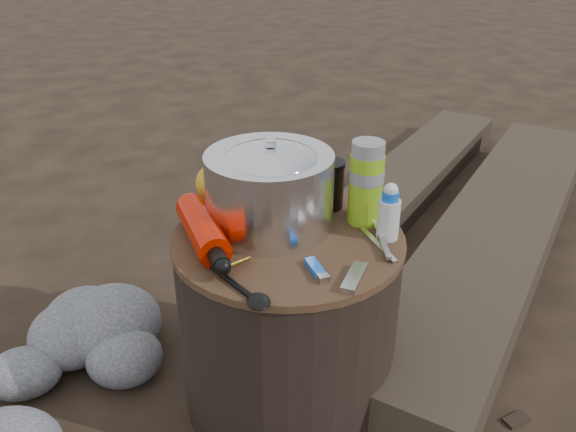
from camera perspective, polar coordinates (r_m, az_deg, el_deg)
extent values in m
plane|color=black|center=(1.47, 0.00, -16.77)|extent=(60.00, 60.00, 0.00)
cylinder|color=black|center=(1.33, 0.00, -10.10)|extent=(0.47, 0.47, 0.43)
cube|color=#32291F|center=(2.03, 19.43, -1.80)|extent=(1.48, 1.61, 0.16)
cube|color=#32291F|center=(2.49, 12.25, 4.22)|extent=(1.10, 1.16, 0.11)
cylinder|color=silver|center=(1.21, -1.79, 2.43)|extent=(0.26, 0.26, 0.16)
cylinder|color=silver|center=(1.19, -1.63, 2.70)|extent=(0.18, 0.18, 0.18)
cylinder|color=#7DAE17|center=(1.23, 7.51, 3.15)|extent=(0.07, 0.07, 0.18)
cylinder|color=black|center=(1.30, 3.85, 3.04)|extent=(0.07, 0.07, 0.10)
ellipsoid|color=orange|center=(1.32, -5.61, 3.31)|extent=(0.15, 0.12, 0.10)
cube|color=#0E114B|center=(1.31, -2.21, 3.97)|extent=(0.11, 0.06, 0.13)
cube|color=blue|center=(1.09, 2.63, -4.97)|extent=(0.03, 0.08, 0.01)
cube|color=silver|center=(1.07, 6.38, -5.93)|extent=(0.07, 0.09, 0.01)
cylinder|color=silver|center=(1.19, 9.66, 0.17)|extent=(0.04, 0.04, 0.11)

